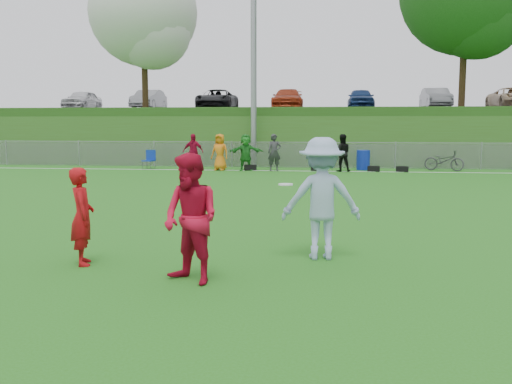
# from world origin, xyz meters

# --- Properties ---
(ground) EXTENTS (120.00, 120.00, 0.00)m
(ground) POSITION_xyz_m (0.00, 0.00, 0.00)
(ground) COLOR #246615
(ground) RESTS_ON ground
(sideline_far) EXTENTS (60.00, 0.10, 0.01)m
(sideline_far) POSITION_xyz_m (0.00, 18.00, 0.01)
(sideline_far) COLOR white
(sideline_far) RESTS_ON ground
(fence) EXTENTS (58.00, 0.06, 1.30)m
(fence) POSITION_xyz_m (0.00, 20.00, 0.65)
(fence) COLOR gray
(fence) RESTS_ON ground
(light_pole) EXTENTS (1.20, 0.40, 12.15)m
(light_pole) POSITION_xyz_m (-3.00, 20.80, 6.71)
(light_pole) COLOR gray
(light_pole) RESTS_ON ground
(berm) EXTENTS (120.00, 18.00, 3.00)m
(berm) POSITION_xyz_m (0.00, 31.00, 1.50)
(berm) COLOR #284D15
(berm) RESTS_ON ground
(parking_lot) EXTENTS (120.00, 12.00, 0.10)m
(parking_lot) POSITION_xyz_m (0.00, 33.00, 3.05)
(parking_lot) COLOR black
(parking_lot) RESTS_ON berm
(tree_white_flowering) EXTENTS (6.30, 6.30, 8.78)m
(tree_white_flowering) POSITION_xyz_m (-9.84, 24.92, 8.32)
(tree_white_flowering) COLOR black
(tree_white_flowering) RESTS_ON berm
(car_row) EXTENTS (32.04, 5.18, 1.44)m
(car_row) POSITION_xyz_m (-1.17, 32.00, 3.82)
(car_row) COLOR silver
(car_row) RESTS_ON parking_lot
(spectator_row) EXTENTS (7.84, 0.93, 1.69)m
(spectator_row) POSITION_xyz_m (-2.57, 18.00, 0.85)
(spectator_row) COLOR #A20B2C
(spectator_row) RESTS_ON ground
(gear_bags) EXTENTS (7.51, 0.42, 0.26)m
(gear_bags) POSITION_xyz_m (1.09, 18.10, 0.13)
(gear_bags) COLOR black
(gear_bags) RESTS_ON ground
(player_red_left) EXTENTS (0.57, 0.66, 1.54)m
(player_red_left) POSITION_xyz_m (-3.15, 0.28, 0.77)
(player_red_left) COLOR #A80B10
(player_red_left) RESTS_ON ground
(player_red_center) EXTENTS (1.12, 1.06, 1.82)m
(player_red_center) POSITION_xyz_m (-1.21, -0.53, 0.91)
(player_red_center) COLOR red
(player_red_center) RESTS_ON ground
(player_blue) EXTENTS (1.37, 0.89, 2.00)m
(player_blue) POSITION_xyz_m (0.58, 1.14, 1.00)
(player_blue) COLOR #97AED1
(player_blue) RESTS_ON ground
(frisbee) EXTENTS (0.24, 0.24, 0.02)m
(frisbee) POSITION_xyz_m (-0.00, 1.00, 1.24)
(frisbee) COLOR white
(frisbee) RESTS_ON ground
(recycling_bin) EXTENTS (0.77, 0.77, 0.93)m
(recycling_bin) POSITION_xyz_m (2.41, 19.00, 0.46)
(recycling_bin) COLOR #0E2499
(recycling_bin) RESTS_ON ground
(camp_chair) EXTENTS (0.59, 0.60, 0.91)m
(camp_chair) POSITION_xyz_m (-7.76, 18.33, 0.27)
(camp_chair) COLOR navy
(camp_chair) RESTS_ON ground
(bicycle) EXTENTS (1.90, 1.35, 0.95)m
(bicycle) POSITION_xyz_m (6.10, 19.00, 0.47)
(bicycle) COLOR #313134
(bicycle) RESTS_ON ground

